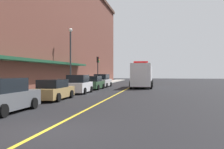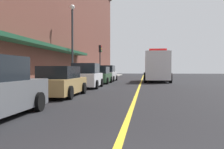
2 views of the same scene
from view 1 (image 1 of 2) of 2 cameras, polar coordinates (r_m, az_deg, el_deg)
The scene contains 13 objects.
ground_plane at distance 33.95m, azimuth 3.51°, elevation -3.03°, with size 112.00×112.00×0.00m, color black.
sidewalk_left at distance 35.22m, azimuth -6.57°, elevation -2.78°, with size 2.40×70.00×0.15m, color #9E9B93.
lane_center_stripe at distance 33.95m, azimuth 3.51°, elevation -3.03°, with size 0.16×70.00×0.01m, color gold.
brick_building_left at distance 37.24m, azimuth -16.83°, elevation 10.55°, with size 11.77×64.00×17.19m.
parked_car_0 at distance 14.73m, azimuth -22.69°, elevation -4.42°, with size 2.13×4.79×1.79m.
parked_car_1 at distance 20.33m, azimuth -12.53°, elevation -3.34°, with size 2.02×4.70×1.55m.
parked_car_2 at distance 26.25m, azimuth -7.29°, elevation -2.21°, with size 2.24×4.38×1.83m.
parked_car_3 at distance 32.03m, azimuth -4.01°, elevation -1.87°, with size 2.00×4.34×1.63m.
parked_car_4 at distance 37.24m, azimuth -2.17°, elevation -1.41°, with size 2.14×4.79×1.82m.
box_truck at distance 35.48m, azimuth 6.56°, elevation -0.23°, with size 2.85×7.65×3.45m.
parking_meter_0 at distance 25.21m, azimuth -11.50°, elevation -1.85°, with size 0.14×0.18×1.33m.
street_lamp_left at distance 30.19m, azimuth -9.02°, elevation 4.88°, with size 0.44×0.44×6.94m.
traffic_light_near at distance 40.13m, azimuth -3.09°, elevation 2.02°, with size 0.38×0.36×4.30m.
Camera 1 is at (4.01, -8.65, 2.09)m, focal length 42.06 mm.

